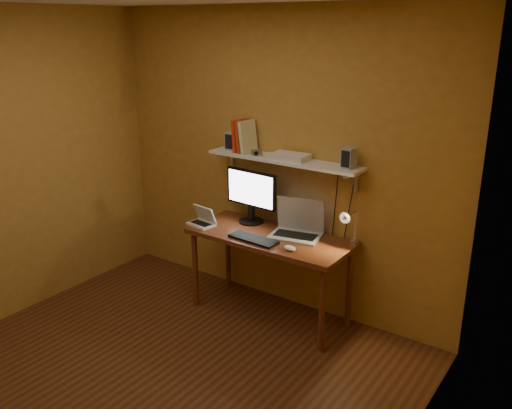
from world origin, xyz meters
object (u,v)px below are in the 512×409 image
Objects in this scene: shelf_camera at (257,153)px; desk_lamp at (350,223)px; monitor at (251,194)px; mouse at (290,248)px; keyboard at (253,239)px; router at (290,157)px; speaker_right at (349,158)px; desk at (270,244)px; speaker_left at (232,141)px; wall_shelf at (283,160)px; laptop at (298,226)px; netbook at (203,220)px.

desk_lamp is at bearing 0.36° from shelf_camera.
mouse is at bearing -25.63° from monitor.
keyboard is 0.74m from router.
monitor is at bearing 153.51° from shelf_camera.
keyboard is at bearing -140.75° from speaker_right.
desk is at bearing -24.25° from monitor.
mouse is 0.66× the size of speaker_left.
wall_shelf is at bearing -3.67° from speaker_left.
wall_shelf is at bearing 86.05° from keyboard.
speaker_left is 1.59× the size of shelf_camera.
speaker_right is at bearing 34.08° from keyboard.
speaker_left is at bearing 175.42° from monitor.
keyboard is at bearing -108.36° from router.
laptop is 0.86m from netbook.
router is at bearing 133.24° from mouse.
speaker_left is (0.08, 0.33, 0.66)m from netbook.
shelf_camera is (-0.88, -0.01, 0.45)m from desk_lamp.
speaker_right is at bearing -2.49° from laptop.
netbook is 0.84× the size of router.
keyboard is (0.58, -0.04, -0.04)m from netbook.
router is (0.62, -0.02, -0.06)m from speaker_left.
laptop is at bearing -17.71° from wall_shelf.
mouse is 0.66× the size of speaker_right.
speaker_left is (-0.23, 0.03, 0.44)m from monitor.
wall_shelf is 0.76m from mouse.
desk_lamp is (0.97, -0.04, -0.06)m from monitor.
netbook is at bearing 179.35° from keyboard.
netbook is 1.32m from desk_lamp.
desk is 0.50m from monitor.
wall_shelf is 8.57× the size of speaker_left.
router is (-0.59, 0.06, 0.44)m from desk_lamp.
wall_shelf reaches higher than netbook.
speaker_left is at bearing 176.47° from desk_lamp.
desk_lamp is at bearing -5.52° from router.
wall_shelf is at bearing 171.15° from router.
shelf_camera is 0.30m from router.
mouse is at bearing -117.76° from speaker_right.
desk_lamp is (0.66, 0.13, 0.29)m from desk.
monitor is 0.50m from keyboard.
router is (0.38, 0.02, 0.38)m from monitor.
monitor is 2.10× the size of netbook.
router is (0.29, 0.06, -0.00)m from shelf_camera.
keyboard is (-0.24, -0.31, -0.07)m from laptop.
mouse reaches higher than keyboard.
desk_lamp is (1.28, 0.26, 0.16)m from netbook.
speaker_left reaches higher than monitor.
monitor is 5.16× the size of shelf_camera.
laptop is 2.83× the size of speaker_left.
desk is 5.56× the size of netbook.
shelf_camera is at bearing 123.71° from keyboard.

